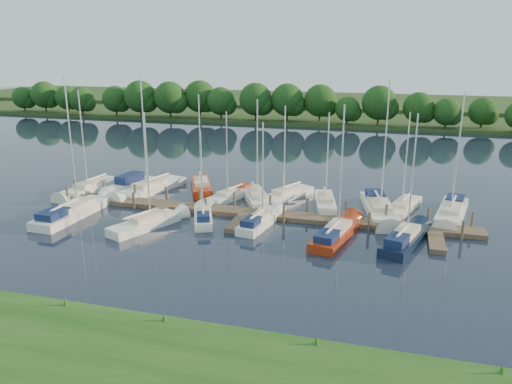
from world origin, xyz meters
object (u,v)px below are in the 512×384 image
(sailboat_s_2, at_px, (203,217))
(sailboat_n_0, at_px, (89,189))
(sailboat_n_5, at_px, (257,200))
(dock, at_px, (246,215))
(motorboat, at_px, (129,185))

(sailboat_s_2, bearing_deg, sailboat_n_0, 137.54)
(sailboat_n_5, bearing_deg, sailboat_n_0, -22.71)
(dock, bearing_deg, sailboat_n_5, 93.23)
(dock, relative_size, sailboat_n_5, 3.82)
(sailboat_n_5, distance_m, sailboat_s_2, 7.21)
(sailboat_n_5, height_order, sailboat_s_2, sailboat_n_5)
(dock, relative_size, sailboat_s_2, 4.82)
(motorboat, distance_m, sailboat_s_2, 13.83)
(dock, xyz_separation_m, motorboat, (-14.85, 5.56, 0.18))
(dock, height_order, sailboat_n_0, sailboat_n_0)
(dock, relative_size, motorboat, 5.88)
(sailboat_n_0, relative_size, motorboat, 1.61)
(motorboat, distance_m, sailboat_n_5, 14.63)
(dock, height_order, sailboat_s_2, sailboat_s_2)
(sailboat_n_0, relative_size, sailboat_n_5, 1.05)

